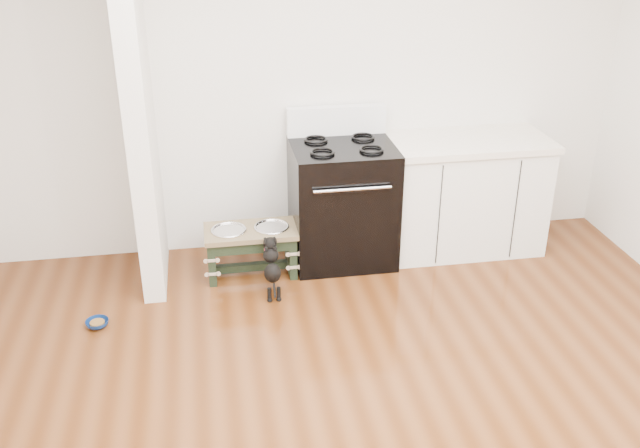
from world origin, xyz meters
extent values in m
plane|color=silver|center=(0.00, 2.50, 1.35)|extent=(5.00, 0.00, 5.00)
cube|color=silver|center=(-1.18, 2.10, 1.35)|extent=(0.15, 0.80, 2.70)
cube|color=black|center=(0.25, 2.15, 0.46)|extent=(0.76, 0.65, 0.92)
cube|color=black|center=(0.25, 1.84, 0.40)|extent=(0.58, 0.02, 0.50)
cylinder|color=silver|center=(0.25, 1.80, 0.72)|extent=(0.56, 0.02, 0.02)
cube|color=white|center=(0.25, 2.43, 1.03)|extent=(0.76, 0.08, 0.22)
torus|color=black|center=(0.07, 2.01, 0.93)|extent=(0.18, 0.18, 0.02)
torus|color=black|center=(0.43, 2.01, 0.93)|extent=(0.18, 0.18, 0.02)
torus|color=black|center=(0.07, 2.29, 0.93)|extent=(0.18, 0.18, 0.02)
torus|color=black|center=(0.43, 2.29, 0.93)|extent=(0.18, 0.18, 0.02)
cube|color=white|center=(1.23, 2.18, 0.43)|extent=(1.20, 0.60, 0.86)
cube|color=beige|center=(1.23, 2.18, 0.89)|extent=(1.24, 0.64, 0.05)
cube|color=black|center=(1.23, 1.92, 0.05)|extent=(1.20, 0.06, 0.10)
cube|color=black|center=(-0.76, 2.01, 0.17)|extent=(0.06, 0.32, 0.33)
cube|color=black|center=(-0.17, 2.01, 0.17)|extent=(0.06, 0.32, 0.33)
cube|color=black|center=(-0.47, 1.86, 0.29)|extent=(0.54, 0.03, 0.08)
cube|color=black|center=(-0.47, 2.01, 0.06)|extent=(0.54, 0.06, 0.06)
cube|color=brown|center=(-0.47, 2.01, 0.35)|extent=(0.68, 0.36, 0.04)
cylinder|color=silver|center=(-0.63, 2.01, 0.35)|extent=(0.23, 0.23, 0.04)
cylinder|color=silver|center=(-0.31, 2.01, 0.35)|extent=(0.23, 0.23, 0.04)
torus|color=silver|center=(-0.63, 2.01, 0.38)|extent=(0.26, 0.26, 0.02)
torus|color=silver|center=(-0.31, 2.01, 0.38)|extent=(0.26, 0.26, 0.02)
cylinder|color=black|center=(-0.38, 1.59, 0.05)|extent=(0.03, 0.03, 0.10)
cylinder|color=black|center=(-0.32, 1.59, 0.05)|extent=(0.03, 0.03, 0.10)
sphere|color=black|center=(-0.38, 1.58, 0.01)|extent=(0.04, 0.04, 0.04)
sphere|color=black|center=(-0.32, 1.58, 0.01)|extent=(0.04, 0.04, 0.04)
ellipsoid|color=black|center=(-0.35, 1.66, 0.19)|extent=(0.12, 0.27, 0.24)
sphere|color=black|center=(-0.35, 1.74, 0.28)|extent=(0.11, 0.11, 0.11)
sphere|color=black|center=(-0.35, 1.78, 0.36)|extent=(0.10, 0.10, 0.10)
sphere|color=black|center=(-0.38, 1.84, 0.36)|extent=(0.03, 0.03, 0.03)
sphere|color=black|center=(-0.32, 1.84, 0.36)|extent=(0.03, 0.03, 0.03)
cylinder|color=black|center=(-0.35, 1.55, 0.11)|extent=(0.02, 0.08, 0.09)
torus|color=#CF3D56|center=(-0.35, 1.76, 0.32)|extent=(0.09, 0.06, 0.08)
imported|color=navy|center=(-1.54, 1.46, 0.02)|extent=(0.17, 0.17, 0.05)
cylinder|color=brown|center=(-1.54, 1.46, 0.03)|extent=(0.10, 0.10, 0.02)
camera|label=1|loc=(-0.75, -2.70, 2.67)|focal=40.00mm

